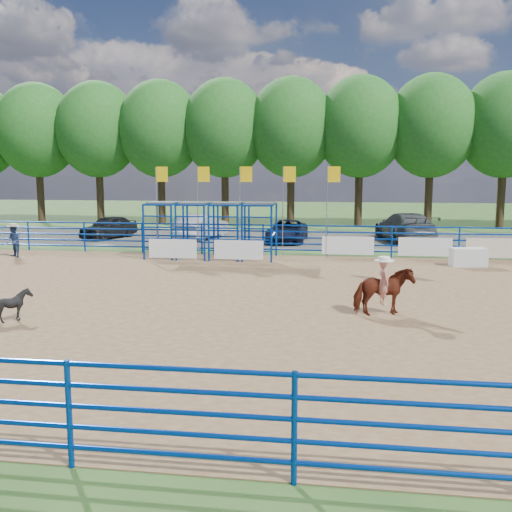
{
  "coord_description": "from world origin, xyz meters",
  "views": [
    {
      "loc": [
        3.48,
        -16.77,
        3.94
      ],
      "look_at": [
        0.94,
        1.0,
        1.3
      ],
      "focal_mm": 40.0,
      "sensor_mm": 36.0,
      "label": 1
    }
  ],
  "objects_px": {
    "horse_and_rider": "(383,287)",
    "car_b": "(202,227)",
    "spectator_cowboy": "(14,240)",
    "car_d": "(405,227)",
    "announcer_table": "(468,257)",
    "calf": "(14,305)",
    "car_a": "(109,227)",
    "car_c": "(287,231)"
  },
  "relations": [
    {
      "from": "spectator_cowboy",
      "to": "car_b",
      "type": "relative_size",
      "value": 0.34
    },
    {
      "from": "announcer_table",
      "to": "calf",
      "type": "relative_size",
      "value": 1.66
    },
    {
      "from": "calf",
      "to": "announcer_table",
      "type": "bearing_deg",
      "value": -54.2
    },
    {
      "from": "calf",
      "to": "spectator_cowboy",
      "type": "relative_size",
      "value": 0.56
    },
    {
      "from": "calf",
      "to": "car_d",
      "type": "distance_m",
      "value": 23.33
    },
    {
      "from": "announcer_table",
      "to": "car_a",
      "type": "distance_m",
      "value": 20.58
    },
    {
      "from": "calf",
      "to": "car_a",
      "type": "xyz_separation_m",
      "value": [
        -5.11,
        18.78,
        0.23
      ]
    },
    {
      "from": "horse_and_rider",
      "to": "spectator_cowboy",
      "type": "height_order",
      "value": "horse_and_rider"
    },
    {
      "from": "announcer_table",
      "to": "spectator_cowboy",
      "type": "bearing_deg",
      "value": -179.21
    },
    {
      "from": "announcer_table",
      "to": "calf",
      "type": "distance_m",
      "value": 17.78
    },
    {
      "from": "horse_and_rider",
      "to": "car_d",
      "type": "height_order",
      "value": "horse_and_rider"
    },
    {
      "from": "car_b",
      "to": "car_a",
      "type": "bearing_deg",
      "value": 16.33
    },
    {
      "from": "calf",
      "to": "spectator_cowboy",
      "type": "xyz_separation_m",
      "value": [
        -6.43,
        10.74,
        0.35
      ]
    },
    {
      "from": "spectator_cowboy",
      "to": "car_a",
      "type": "distance_m",
      "value": 8.14
    },
    {
      "from": "car_d",
      "to": "calf",
      "type": "bearing_deg",
      "value": 46.52
    },
    {
      "from": "calf",
      "to": "car_b",
      "type": "height_order",
      "value": "car_b"
    },
    {
      "from": "car_d",
      "to": "spectator_cowboy",
      "type": "bearing_deg",
      "value": 14.2
    },
    {
      "from": "car_a",
      "to": "car_d",
      "type": "xyz_separation_m",
      "value": [
        17.44,
        1.03,
        0.15
      ]
    },
    {
      "from": "car_c",
      "to": "announcer_table",
      "type": "bearing_deg",
      "value": -40.3
    },
    {
      "from": "car_a",
      "to": "announcer_table",
      "type": "bearing_deg",
      "value": -4.5
    },
    {
      "from": "car_c",
      "to": "calf",
      "type": "bearing_deg",
      "value": -105.45
    },
    {
      "from": "car_a",
      "to": "car_c",
      "type": "xyz_separation_m",
      "value": [
        10.76,
        -0.31,
        -0.06
      ]
    },
    {
      "from": "horse_and_rider",
      "to": "car_b",
      "type": "distance_m",
      "value": 19.43
    },
    {
      "from": "announcer_table",
      "to": "car_b",
      "type": "xyz_separation_m",
      "value": [
        -13.44,
        8.09,
        0.35
      ]
    },
    {
      "from": "calf",
      "to": "spectator_cowboy",
      "type": "bearing_deg",
      "value": 28.36
    },
    {
      "from": "car_b",
      "to": "car_d",
      "type": "bearing_deg",
      "value": -163.78
    },
    {
      "from": "calf",
      "to": "car_a",
      "type": "bearing_deg",
      "value": 12.71
    },
    {
      "from": "calf",
      "to": "car_c",
      "type": "bearing_deg",
      "value": -19.54
    },
    {
      "from": "horse_and_rider",
      "to": "car_b",
      "type": "height_order",
      "value": "horse_and_rider"
    },
    {
      "from": "car_a",
      "to": "horse_and_rider",
      "type": "bearing_deg",
      "value": -30.8
    },
    {
      "from": "spectator_cowboy",
      "to": "car_d",
      "type": "distance_m",
      "value": 20.82
    },
    {
      "from": "car_a",
      "to": "car_c",
      "type": "distance_m",
      "value": 10.77
    },
    {
      "from": "announcer_table",
      "to": "car_d",
      "type": "bearing_deg",
      "value": 100.49
    },
    {
      "from": "announcer_table",
      "to": "horse_and_rider",
      "type": "relative_size",
      "value": 0.64
    },
    {
      "from": "spectator_cowboy",
      "to": "car_b",
      "type": "height_order",
      "value": "spectator_cowboy"
    },
    {
      "from": "spectator_cowboy",
      "to": "car_a",
      "type": "height_order",
      "value": "spectator_cowboy"
    },
    {
      "from": "announcer_table",
      "to": "calf",
      "type": "bearing_deg",
      "value": -141.68
    },
    {
      "from": "car_b",
      "to": "spectator_cowboy",
      "type": "bearing_deg",
      "value": 63.24
    },
    {
      "from": "spectator_cowboy",
      "to": "horse_and_rider",
      "type": "bearing_deg",
      "value": -28.33
    },
    {
      "from": "announcer_table",
      "to": "horse_and_rider",
      "type": "distance_m",
      "value": 9.94
    },
    {
      "from": "announcer_table",
      "to": "spectator_cowboy",
      "type": "relative_size",
      "value": 0.94
    },
    {
      "from": "car_b",
      "to": "car_d",
      "type": "xyz_separation_m",
      "value": [
        11.81,
        0.69,
        0.08
      ]
    }
  ]
}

